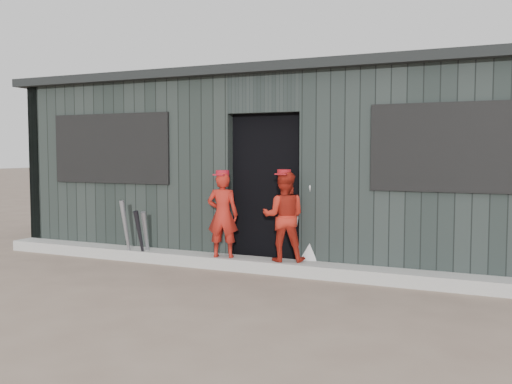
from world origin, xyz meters
The scene contains 9 objects.
ground centered at (0.00, 0.00, 0.00)m, with size 80.00×80.00×0.00m, color #725D4F.
curb centered at (0.00, 1.82, 0.07)m, with size 8.00×0.36×0.15m, color #A1A09B.
bat_left centered at (-1.61, 1.73, 0.35)m, with size 0.07×0.07×0.72m, color gray.
bat_mid centered at (-1.88, 1.64, 0.42)m, with size 0.07×0.07×0.85m, color gray.
bat_right centered at (-1.63, 1.62, 0.36)m, with size 0.07×0.07×0.73m, color black.
player_red_left centered at (-0.45, 1.75, 0.70)m, with size 0.40×0.26×1.09m, color #A51E14.
player_red_right centered at (0.36, 1.84, 0.71)m, with size 0.54×0.42×1.11m, color #AD2215.
player_grey_back centered at (0.63, 2.15, 0.60)m, with size 0.58×0.38×1.19m, color silver.
dugout centered at (0.00, 3.50, 1.29)m, with size 8.30×3.30×2.62m.
Camera 1 is at (2.93, -4.66, 1.50)m, focal length 40.00 mm.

